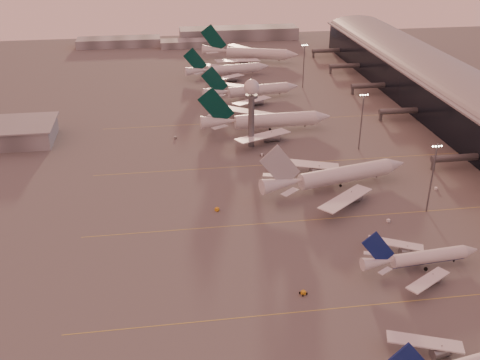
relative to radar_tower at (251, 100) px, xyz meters
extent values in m
plane|color=#535151|center=(-5.00, -120.00, -20.95)|extent=(700.00, 700.00, 0.00)
cube|color=gold|center=(25.00, -110.00, -20.94)|extent=(180.00, 0.25, 0.02)
cube|color=gold|center=(25.00, -65.00, -20.94)|extent=(180.00, 0.25, 0.02)
cube|color=gold|center=(25.00, -20.00, -20.94)|extent=(180.00, 0.25, 0.02)
cube|color=gold|center=(25.00, 30.00, -20.94)|extent=(180.00, 0.25, 0.02)
cylinder|color=#55585D|center=(77.00, -34.00, -16.45)|extent=(22.00, 2.80, 2.80)
cube|color=#55585D|center=(67.00, -34.00, -18.75)|extent=(1.20, 1.20, 4.40)
cylinder|color=#55585D|center=(77.00, 22.00, -16.45)|extent=(22.00, 2.80, 2.80)
cube|color=#55585D|center=(67.00, 22.00, -18.75)|extent=(1.20, 1.20, 4.40)
cylinder|color=#55585D|center=(77.00, 64.00, -16.45)|extent=(22.00, 2.80, 2.80)
cube|color=#55585D|center=(67.00, 64.00, -18.75)|extent=(1.20, 1.20, 4.40)
cylinder|color=#55585D|center=(77.00, 106.00, -16.45)|extent=(22.00, 2.80, 2.80)
cube|color=#55585D|center=(67.00, 106.00, -18.75)|extent=(1.20, 1.20, 4.40)
cylinder|color=#55585D|center=(77.00, 146.00, -16.45)|extent=(22.00, 2.80, 2.80)
cube|color=#55585D|center=(67.00, 146.00, -18.75)|extent=(1.20, 1.20, 4.40)
cylinder|color=#55585D|center=(0.00, 0.00, -9.95)|extent=(2.60, 2.60, 22.00)
cylinder|color=#55585D|center=(0.00, 0.00, 1.55)|extent=(5.20, 5.20, 1.20)
sphere|color=silver|center=(0.00, 0.00, 5.45)|extent=(6.40, 6.40, 6.40)
cylinder|color=#55585D|center=(0.00, 0.00, 9.15)|extent=(0.16, 0.16, 2.00)
cylinder|color=#55585D|center=(50.00, -65.00, -8.45)|extent=(0.56, 0.56, 25.00)
cube|color=#55585D|center=(50.00, -65.00, 3.55)|extent=(3.60, 0.25, 0.25)
sphere|color=#FFEABF|center=(48.50, -65.00, 3.15)|extent=(0.56, 0.56, 0.56)
sphere|color=#FFEABF|center=(49.50, -65.00, 3.15)|extent=(0.56, 0.56, 0.56)
sphere|color=#FFEABF|center=(50.50, -65.00, 3.15)|extent=(0.56, 0.56, 0.56)
sphere|color=#FFEABF|center=(51.50, -65.00, 3.15)|extent=(0.56, 0.56, 0.56)
cylinder|color=#55585D|center=(45.00, -10.00, -8.45)|extent=(0.56, 0.56, 25.00)
cube|color=#55585D|center=(45.00, -10.00, 3.55)|extent=(3.60, 0.25, 0.25)
sphere|color=#FFEABF|center=(43.50, -10.00, 3.15)|extent=(0.56, 0.56, 0.56)
sphere|color=#FFEABF|center=(44.50, -10.00, 3.15)|extent=(0.56, 0.56, 0.56)
sphere|color=#FFEABF|center=(45.50, -10.00, 3.15)|extent=(0.56, 0.56, 0.56)
sphere|color=#FFEABF|center=(46.50, -10.00, 3.15)|extent=(0.56, 0.56, 0.56)
cylinder|color=#55585D|center=(43.00, 80.00, -8.45)|extent=(0.56, 0.56, 25.00)
cube|color=#55585D|center=(43.00, 80.00, 3.55)|extent=(3.60, 0.25, 0.25)
sphere|color=#FFEABF|center=(41.50, 80.00, 3.15)|extent=(0.56, 0.56, 0.56)
sphere|color=#FFEABF|center=(42.50, 80.00, 3.15)|extent=(0.56, 0.56, 0.56)
sphere|color=#FFEABF|center=(43.50, 80.00, 3.15)|extent=(0.56, 0.56, 0.56)
sphere|color=#FFEABF|center=(44.50, 80.00, 3.15)|extent=(0.56, 0.56, 0.56)
cube|color=slate|center=(-65.00, 200.00, -17.95)|extent=(60.00, 18.00, 6.00)
cube|color=slate|center=(25.00, 210.00, -16.45)|extent=(90.00, 20.00, 9.00)
cube|color=slate|center=(-15.00, 190.00, -18.45)|extent=(40.00, 15.00, 5.00)
cube|color=silver|center=(19.71, -128.36, -18.33)|extent=(17.75, 9.13, 1.28)
cylinder|color=slate|center=(23.01, -130.17, -20.20)|extent=(5.04, 3.44, 2.65)
cube|color=slate|center=(23.01, -130.17, -19.05)|extent=(0.36, 0.32, 1.63)
cylinder|color=silver|center=(35.83, -95.98, -17.84)|extent=(22.64, 5.68, 3.81)
cylinder|color=navy|center=(35.83, -95.98, -18.70)|extent=(22.10, 4.57, 2.75)
cone|color=silver|center=(49.15, -94.86, -17.84)|extent=(4.64, 4.16, 3.81)
cone|color=silver|center=(19.99, -97.31, -17.36)|extent=(9.68, 4.59, 3.81)
cube|color=silver|center=(31.14, -105.79, -18.51)|extent=(15.65, 11.93, 1.20)
cylinder|color=slate|center=(33.67, -103.35, -20.25)|extent=(4.53, 2.83, 2.48)
cube|color=slate|center=(33.67, -103.35, -19.17)|extent=(0.32, 0.28, 1.53)
cube|color=silver|center=(29.56, -87.09, -18.51)|extent=(16.37, 9.83, 1.20)
cylinder|color=slate|center=(32.47, -89.07, -20.25)|extent=(4.53, 2.83, 2.48)
cube|color=slate|center=(32.47, -89.07, -19.17)|extent=(0.32, 0.28, 1.53)
cube|color=navy|center=(19.52, -97.35, -12.65)|extent=(10.46, 1.23, 11.36)
cube|color=silver|center=(20.39, -101.62, -17.27)|extent=(4.56, 3.62, 0.25)
cube|color=silver|center=(19.66, -92.99, -17.27)|extent=(4.63, 3.08, 0.25)
cylinder|color=black|center=(44.31, -95.26, -20.45)|extent=(0.50, 0.50, 1.00)
cylinder|color=black|center=(33.84, -93.93, -20.40)|extent=(1.14, 0.59, 1.10)
cylinder|color=black|center=(34.21, -98.33, -20.40)|extent=(1.14, 0.59, 1.10)
cylinder|color=silver|center=(28.14, -42.78, -16.99)|extent=(36.88, 13.83, 5.71)
cylinder|color=silver|center=(28.14, -42.78, -18.27)|extent=(35.81, 12.11, 4.11)
cone|color=silver|center=(49.38, -37.84, -16.99)|extent=(8.18, 7.16, 5.71)
cone|color=silver|center=(2.88, -48.64, -16.28)|extent=(16.22, 9.03, 5.71)
cube|color=silver|center=(22.89, -59.59, -17.99)|extent=(23.76, 21.81, 1.70)
cylinder|color=slate|center=(26.39, -55.10, -20.30)|extent=(7.73, 5.21, 3.71)
cube|color=slate|center=(26.39, -55.10, -18.99)|extent=(0.32, 0.29, 2.28)
cube|color=silver|center=(16.02, -29.99, -17.99)|extent=(26.90, 12.63, 1.70)
cylinder|color=slate|center=(21.14, -32.49, -20.30)|extent=(7.73, 5.21, 3.71)
cube|color=slate|center=(21.14, -32.49, -18.99)|extent=(0.32, 0.29, 2.28)
cube|color=#ACAFB4|center=(2.13, -48.82, -9.53)|extent=(15.49, 3.89, 16.94)
cube|color=silver|center=(4.18, -55.60, -16.13)|extent=(7.16, 6.52, 0.23)
cube|color=silver|center=(0.98, -41.83, -16.13)|extent=(7.49, 4.17, 0.23)
cylinder|color=black|center=(41.66, -39.64, -20.49)|extent=(0.46, 0.46, 0.92)
cylinder|color=black|center=(24.81, -41.47, -20.44)|extent=(1.09, 0.68, 1.01)
cylinder|color=black|center=(25.73, -45.42, -20.44)|extent=(1.09, 0.68, 1.01)
cylinder|color=silver|center=(13.99, 16.20, -16.69)|extent=(37.51, 7.09, 6.02)
cylinder|color=silver|center=(13.99, 16.20, -18.05)|extent=(36.72, 5.39, 4.34)
cone|color=silver|center=(36.27, 16.84, -16.69)|extent=(7.40, 6.23, 6.02)
cone|color=silver|center=(-12.51, 15.44, -15.94)|extent=(15.83, 6.47, 6.02)
cube|color=silver|center=(5.24, 0.23, -17.74)|extent=(26.68, 18.88, 1.78)
cylinder|color=slate|center=(9.70, 4.07, -20.22)|extent=(7.34, 4.12, 3.92)
cube|color=slate|center=(9.70, 4.07, -18.80)|extent=(0.32, 0.27, 2.41)
cube|color=silver|center=(4.34, 31.64, -17.74)|extent=(27.09, 17.67, 1.78)
cylinder|color=slate|center=(9.02, 28.06, -20.22)|extent=(7.34, 4.12, 3.92)
cube|color=slate|center=(9.02, 28.06, -18.80)|extent=(0.32, 0.27, 2.41)
cube|color=#03322B|center=(-13.29, 15.42, -8.74)|extent=(16.58, 0.84, 17.83)
cube|color=silver|center=(-12.56, 8.20, -15.79)|extent=(7.66, 5.76, 0.26)
cube|color=silver|center=(-12.98, 22.66, -15.79)|extent=(7.70, 5.45, 0.26)
cylinder|color=black|center=(28.18, 16.61, -20.43)|extent=(0.52, 0.52, 1.04)
cylinder|color=black|center=(10.91, 18.40, -20.38)|extent=(1.16, 0.55, 1.14)
cylinder|color=black|center=(11.05, 13.83, -20.38)|extent=(1.16, 0.55, 1.14)
cylinder|color=silver|center=(14.51, 64.61, -17.22)|extent=(33.14, 10.30, 5.28)
cylinder|color=silver|center=(14.51, 64.61, -18.41)|extent=(32.27, 8.74, 3.80)
cone|color=silver|center=(33.79, 67.64, -17.22)|extent=(7.08, 6.20, 5.28)
cone|color=silver|center=(-8.43, 60.99, -16.56)|extent=(14.37, 7.35, 5.28)
cube|color=silver|center=(8.68, 49.76, -18.14)|extent=(22.29, 18.68, 1.56)
cylinder|color=slate|center=(12.13, 53.59, -20.31)|extent=(6.79, 4.37, 3.43)
cube|color=slate|center=(12.13, 53.59, -19.07)|extent=(0.31, 0.27, 2.11)
cube|color=silver|center=(4.40, 76.95, -18.14)|extent=(24.25, 12.96, 1.56)
cylinder|color=slate|center=(8.86, 74.36, -20.31)|extent=(6.79, 4.37, 3.43)
cube|color=slate|center=(8.86, 74.36, -19.07)|extent=(0.31, 0.27, 2.11)
cube|color=#03322B|center=(-9.11, 60.89, -10.26)|extent=(14.39, 2.57, 15.62)
cube|color=silver|center=(-7.67, 54.70, -16.43)|extent=(6.55, 5.57, 0.23)
cube|color=silver|center=(-9.65, 67.21, -16.43)|extent=(6.75, 4.13, 0.23)
cylinder|color=black|center=(26.79, 66.54, -20.49)|extent=(0.45, 0.45, 0.91)
cylinder|color=black|center=(11.59, 66.17, -20.45)|extent=(1.06, 0.61, 1.00)
cylinder|color=black|center=(12.21, 62.22, -20.45)|extent=(1.06, 0.61, 1.00)
cylinder|color=silver|center=(7.22, 108.47, -17.30)|extent=(32.46, 9.90, 5.17)
cylinder|color=silver|center=(7.22, 108.47, -18.46)|extent=(31.61, 8.37, 3.72)
cone|color=silver|center=(26.13, 111.33, -17.30)|extent=(6.91, 6.04, 5.17)
cone|color=silver|center=(-15.27, 105.07, -16.65)|extent=(14.06, 7.12, 5.17)
cube|color=silver|center=(1.42, 93.96, -18.20)|extent=(21.89, 18.20, 1.53)
cylinder|color=slate|center=(4.83, 97.70, -20.33)|extent=(6.64, 4.25, 3.36)
cube|color=slate|center=(4.83, 97.70, -19.10)|extent=(0.30, 0.26, 2.07)
cube|color=silver|center=(-2.61, 120.62, -18.20)|extent=(23.74, 12.82, 1.53)
cylinder|color=slate|center=(1.75, 118.05, -20.33)|extent=(6.64, 4.25, 3.36)
cube|color=slate|center=(1.75, 118.05, -19.10)|extent=(0.30, 0.26, 2.07)
cube|color=#03322B|center=(-15.94, 104.97, -10.48)|extent=(14.11, 2.43, 15.30)
cube|color=silver|center=(-14.57, 98.90, -16.52)|extent=(6.43, 5.44, 0.22)
cube|color=silver|center=(-16.42, 111.17, -16.52)|extent=(6.61, 4.07, 0.22)
cylinder|color=black|center=(19.26, 110.29, -20.50)|extent=(0.45, 0.45, 0.89)
cylinder|color=black|center=(4.37, 110.02, -20.46)|extent=(1.04, 0.59, 0.98)
cylinder|color=black|center=(4.95, 106.15, -20.46)|extent=(1.04, 0.59, 0.98)
cylinder|color=silver|center=(26.85, 140.57, -16.46)|extent=(39.34, 18.54, 6.35)
cylinder|color=silver|center=(26.85, 140.57, -17.89)|extent=(38.03, 16.60, 4.57)
cone|color=silver|center=(49.12, 133.10, -16.46)|extent=(9.24, 8.44, 6.35)
cone|color=silver|center=(0.37, 149.46, -15.67)|extent=(17.67, 11.27, 6.35)
cube|color=silver|center=(12.39, 127.96, -17.57)|extent=(29.28, 11.23, 1.88)
cylinder|color=slate|center=(18.20, 130.14, -20.18)|extent=(8.54, 6.34, 4.13)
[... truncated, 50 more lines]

